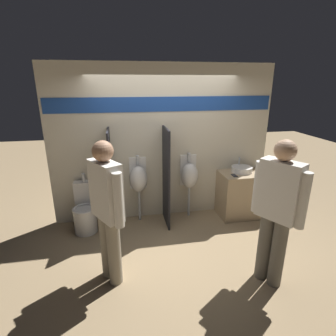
# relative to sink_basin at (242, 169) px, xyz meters

# --- Properties ---
(ground_plane) EXTENTS (16.00, 16.00, 0.00)m
(ground_plane) POSITION_rel_sink_basin_xyz_m (-1.40, -0.35, -0.88)
(ground_plane) COLOR #997F5B
(display_wall) EXTENTS (3.88, 0.07, 2.70)m
(display_wall) POSITION_rel_sink_basin_xyz_m (-1.40, 0.25, 0.48)
(display_wall) COLOR beige
(display_wall) RESTS_ON ground_plane
(sink_counter) EXTENTS (0.89, 0.56, 0.83)m
(sink_counter) POSITION_rel_sink_basin_xyz_m (0.05, -0.06, -0.47)
(sink_counter) COLOR tan
(sink_counter) RESTS_ON ground_plane
(sink_basin) EXTENTS (0.37, 0.37, 0.24)m
(sink_basin) POSITION_rel_sink_basin_xyz_m (0.00, 0.00, 0.00)
(sink_basin) COLOR white
(sink_basin) RESTS_ON sink_counter
(cell_phone) EXTENTS (0.07, 0.14, 0.01)m
(cell_phone) POSITION_rel_sink_basin_xyz_m (-0.22, -0.17, -0.05)
(cell_phone) COLOR #232328
(cell_phone) RESTS_ON sink_counter
(divider_near_counter) EXTENTS (0.03, 0.60, 1.69)m
(divider_near_counter) POSITION_rel_sink_basin_xyz_m (-2.32, -0.08, -0.04)
(divider_near_counter) COLOR black
(divider_near_counter) RESTS_ON ground_plane
(divider_mid) EXTENTS (0.03, 0.60, 1.69)m
(divider_mid) POSITION_rel_sink_basin_xyz_m (-1.41, -0.08, -0.04)
(divider_mid) COLOR black
(divider_mid) RESTS_ON ground_plane
(urinal_near_counter) EXTENTS (0.31, 0.26, 1.19)m
(urinal_near_counter) POSITION_rel_sink_basin_xyz_m (-1.87, 0.10, -0.10)
(urinal_near_counter) COLOR silver
(urinal_near_counter) RESTS_ON ground_plane
(urinal_far) EXTENTS (0.31, 0.26, 1.19)m
(urinal_far) POSITION_rel_sink_basin_xyz_m (-0.95, 0.10, -0.10)
(urinal_far) COLOR silver
(urinal_far) RESTS_ON ground_plane
(toilet) EXTENTS (0.39, 0.55, 0.94)m
(toilet) POSITION_rel_sink_basin_xyz_m (-2.78, -0.07, -0.56)
(toilet) COLOR white
(toilet) RESTS_ON ground_plane
(person_in_vest) EXTENTS (0.41, 0.55, 1.80)m
(person_in_vest) POSITION_rel_sink_basin_xyz_m (-2.33, -1.34, 0.11)
(person_in_vest) COLOR gray
(person_in_vest) RESTS_ON ground_plane
(person_with_lanyard) EXTENTS (0.41, 0.56, 1.81)m
(person_with_lanyard) POSITION_rel_sink_basin_xyz_m (-0.41, -1.74, 0.12)
(person_with_lanyard) COLOR #666056
(person_with_lanyard) RESTS_ON ground_plane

